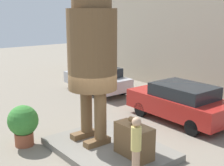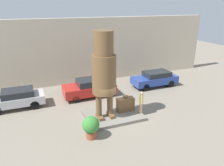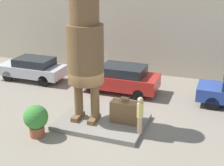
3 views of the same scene
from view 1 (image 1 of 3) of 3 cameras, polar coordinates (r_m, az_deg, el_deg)
The scene contains 8 objects.
ground_plane at distance 10.33m, azimuth -0.57°, elevation -12.48°, with size 60.00×60.00×0.00m, color gray.
pedestal at distance 10.28m, azimuth -0.57°, elevation -11.93°, with size 3.91×2.87×0.22m.
statue_figure at distance 9.82m, azimuth -3.68°, elevation 8.24°, with size 1.58×1.58×5.83m.
giant_suitcase at distance 9.41m, azimuth 4.02°, elevation -10.41°, with size 1.24×0.55×1.21m.
tourist at distance 8.21m, azimuth 4.43°, elevation -11.10°, with size 0.28×0.28×1.62m.
parked_car_silver at distance 17.18m, azimuth -2.74°, elevation 0.82°, with size 4.17×1.76×1.45m.
parked_car_red at distance 13.05m, azimuth 12.34°, elevation -3.35°, with size 4.39×1.90×1.57m.
planter_pot at distance 10.91m, azimuth -15.93°, elevation -7.06°, with size 1.03×1.03×1.40m.
Camera 1 is at (7.37, -5.68, 4.49)m, focal length 50.00 mm.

